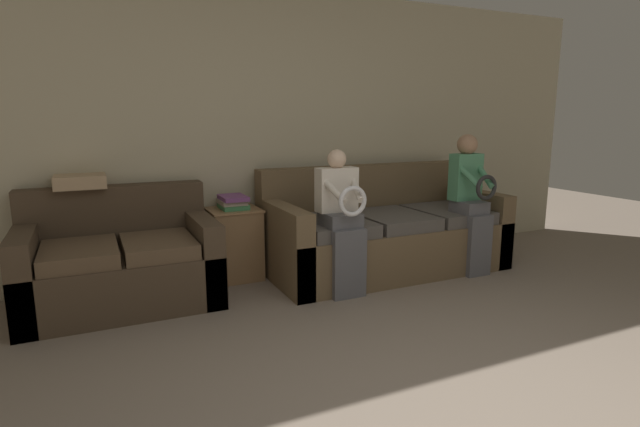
% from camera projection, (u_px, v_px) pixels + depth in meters
% --- Properties ---
extents(wall_back, '(7.58, 0.06, 2.55)m').
position_uv_depth(wall_back, '(258.00, 132.00, 4.57)').
color(wall_back, '#BCB293').
rests_on(wall_back, ground_plane).
extents(couch_main, '(2.19, 1.00, 0.95)m').
position_uv_depth(couch_main, '(383.00, 234.00, 4.68)').
color(couch_main, brown).
rests_on(couch_main, ground_plane).
extents(couch_side, '(1.40, 0.91, 0.87)m').
position_uv_depth(couch_side, '(120.00, 264.00, 3.81)').
color(couch_side, '#473828').
rests_on(couch_side, ground_plane).
extents(child_left_seated, '(0.33, 0.37, 1.16)m').
position_uv_depth(child_left_seated, '(342.00, 217.00, 3.96)').
color(child_left_seated, '#56565B').
rests_on(child_left_seated, ground_plane).
extents(child_right_seated, '(0.29, 0.38, 1.26)m').
position_uv_depth(child_right_seated, '(471.00, 197.00, 4.51)').
color(child_right_seated, '#56565B').
rests_on(child_right_seated, ground_plane).
extents(side_shelf, '(0.44, 0.41, 0.63)m').
position_uv_depth(side_shelf, '(235.00, 243.00, 4.39)').
color(side_shelf, olive).
rests_on(side_shelf, ground_plane).
extents(book_stack, '(0.23, 0.32, 0.12)m').
position_uv_depth(book_stack, '(233.00, 202.00, 4.32)').
color(book_stack, '#3D8451').
rests_on(book_stack, side_shelf).
extents(throw_pillow, '(0.37, 0.37, 0.10)m').
position_uv_depth(throw_pillow, '(80.00, 181.00, 3.88)').
color(throw_pillow, tan).
rests_on(throw_pillow, couch_side).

